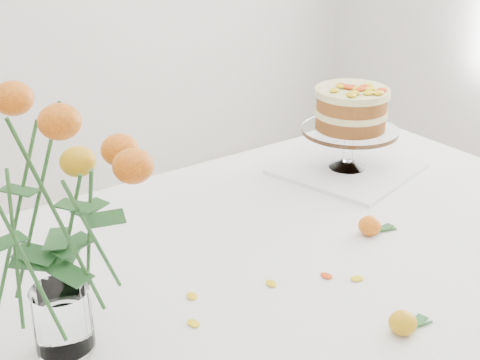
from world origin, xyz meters
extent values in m
cube|color=tan|center=(0.00, 0.00, 0.73)|extent=(1.40, 0.90, 0.04)
cylinder|color=tan|center=(0.62, 0.37, 0.35)|extent=(0.06, 0.06, 0.71)
cube|color=white|center=(0.00, 0.00, 0.75)|extent=(1.42, 0.92, 0.01)
cube|color=white|center=(0.00, 0.46, 0.65)|extent=(1.42, 0.01, 0.20)
cube|color=white|center=(0.36, 0.20, 0.76)|extent=(0.37, 0.37, 0.01)
cylinder|color=white|center=(0.36, 0.20, 0.82)|extent=(0.02, 0.02, 0.08)
cylinder|color=white|center=(0.36, 0.20, 0.87)|extent=(0.24, 0.24, 0.01)
cylinder|color=#995622|center=(0.36, 0.20, 0.89)|extent=(0.19, 0.19, 0.03)
cylinder|color=beige|center=(0.36, 0.20, 0.91)|extent=(0.19, 0.19, 0.02)
cylinder|color=#995622|center=(0.36, 0.20, 0.94)|extent=(0.19, 0.19, 0.03)
cylinder|color=beige|center=(0.36, 0.20, 0.96)|extent=(0.20, 0.20, 0.02)
cylinder|color=white|center=(-0.50, -0.06, 0.76)|extent=(0.07, 0.07, 0.01)
cylinder|color=white|center=(-0.50, -0.06, 0.82)|extent=(0.09, 0.09, 0.11)
ellipsoid|color=#CE9611|center=(-0.03, -0.34, 0.78)|extent=(0.05, 0.05, 0.04)
cylinder|color=#255421|center=(0.00, -0.34, 0.76)|extent=(0.06, 0.02, 0.00)
ellipsoid|color=#BA3309|center=(0.16, -0.07, 0.78)|extent=(0.05, 0.05, 0.04)
cylinder|color=#255421|center=(0.20, -0.08, 0.76)|extent=(0.06, 0.02, 0.00)
ellipsoid|color=yellow|center=(-0.12, -0.10, 0.76)|extent=(0.03, 0.02, 0.00)
ellipsoid|color=yellow|center=(-0.02, -0.14, 0.76)|extent=(0.03, 0.02, 0.00)
ellipsoid|color=yellow|center=(0.02, -0.18, 0.76)|extent=(0.03, 0.02, 0.00)
ellipsoid|color=yellow|center=(-0.26, -0.05, 0.76)|extent=(0.03, 0.02, 0.00)
ellipsoid|color=yellow|center=(-0.30, -0.12, 0.76)|extent=(0.03, 0.02, 0.00)
camera|label=1|loc=(-0.77, -0.91, 1.44)|focal=50.00mm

